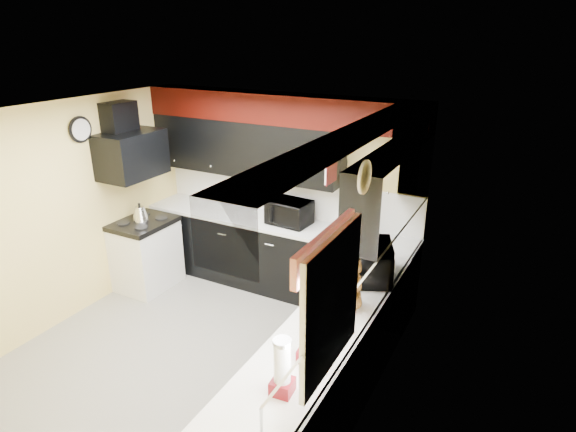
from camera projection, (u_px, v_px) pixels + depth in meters
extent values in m
plane|color=gray|center=(207.00, 348.00, 5.17)|extent=(3.60, 3.60, 0.00)
cube|color=#E0C666|center=(285.00, 191.00, 6.20)|extent=(3.60, 0.06, 2.50)
cube|color=#E0C666|center=(375.00, 284.00, 3.93)|extent=(0.06, 3.60, 2.50)
cube|color=#E0C666|center=(73.00, 211.00, 5.50)|extent=(0.06, 3.60, 2.50)
cube|color=white|center=(189.00, 113.00, 4.26)|extent=(3.60, 3.60, 0.06)
cube|color=black|center=(275.00, 256.00, 6.24)|extent=(3.60, 0.60, 0.90)
cube|color=black|center=(324.00, 374.00, 4.11)|extent=(0.60, 3.00, 0.90)
cube|color=white|center=(274.00, 222.00, 6.07)|extent=(3.62, 0.64, 0.04)
cube|color=white|center=(326.00, 327.00, 3.94)|extent=(0.64, 3.02, 0.04)
cube|color=white|center=(285.00, 195.00, 6.21)|extent=(3.60, 0.02, 0.50)
cube|color=white|center=(374.00, 290.00, 3.96)|extent=(0.02, 3.60, 0.50)
cube|color=black|center=(244.00, 148.00, 6.07)|extent=(2.60, 0.35, 0.70)
cube|color=black|center=(392.00, 187.00, 4.55)|extent=(0.35, 1.80, 0.70)
cube|color=black|center=(278.00, 108.00, 5.66)|extent=(3.60, 0.36, 0.35)
cube|color=black|center=(353.00, 158.00, 3.47)|extent=(0.36, 3.24, 0.35)
cube|color=white|center=(147.00, 256.00, 6.29)|extent=(0.60, 0.75, 0.86)
cube|color=black|center=(143.00, 223.00, 6.12)|extent=(0.62, 0.77, 0.06)
cube|color=black|center=(132.00, 154.00, 5.82)|extent=(0.50, 0.78, 0.55)
cube|color=black|center=(119.00, 119.00, 5.72)|extent=(0.24, 0.40, 0.40)
cube|color=red|center=(326.00, 246.00, 2.97)|extent=(0.04, 0.88, 0.20)
cube|color=white|center=(331.00, 167.00, 5.23)|extent=(0.03, 0.26, 0.35)
imported|color=black|center=(289.00, 212.00, 5.93)|extent=(0.55, 0.47, 0.30)
imported|color=black|center=(371.00, 261.00, 4.63)|extent=(0.61, 0.71, 0.33)
cylinder|color=silver|center=(357.00, 230.00, 5.56)|extent=(0.18, 0.18, 0.17)
cube|color=black|center=(359.00, 228.00, 5.60)|extent=(0.09, 0.12, 0.19)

